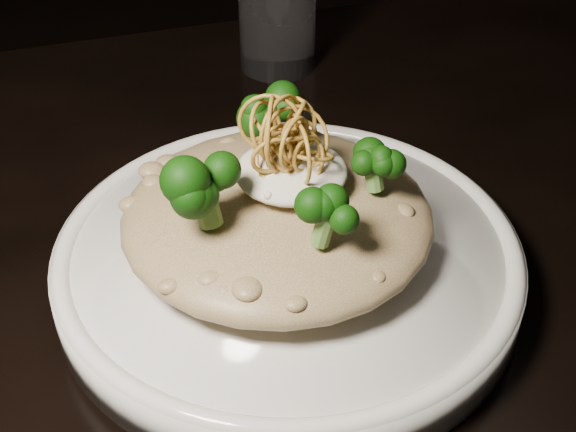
% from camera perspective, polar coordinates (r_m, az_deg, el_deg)
% --- Properties ---
extents(table, '(1.10, 0.80, 0.75)m').
position_cam_1_polar(table, '(0.61, 2.24, -8.90)').
color(table, black).
rests_on(table, ground).
extents(plate, '(0.30, 0.30, 0.03)m').
position_cam_1_polar(plate, '(0.53, 0.00, -3.37)').
color(plate, silver).
rests_on(plate, table).
extents(risotto, '(0.20, 0.20, 0.04)m').
position_cam_1_polar(risotto, '(0.51, -0.77, -0.00)').
color(risotto, brown).
rests_on(risotto, plate).
extents(broccoli, '(0.14, 0.14, 0.05)m').
position_cam_1_polar(broccoli, '(0.48, -0.43, 4.36)').
color(broccoli, black).
rests_on(broccoli, risotto).
extents(cheese, '(0.07, 0.07, 0.02)m').
position_cam_1_polar(cheese, '(0.49, 0.23, 3.18)').
color(cheese, white).
rests_on(cheese, risotto).
extents(shallots, '(0.06, 0.06, 0.04)m').
position_cam_1_polar(shallots, '(0.47, -0.09, 5.87)').
color(shallots, brown).
rests_on(shallots, cheese).
extents(drinking_glass, '(0.09, 0.09, 0.13)m').
position_cam_1_polar(drinking_glass, '(0.77, -0.77, 14.86)').
color(drinking_glass, silver).
rests_on(drinking_glass, table).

